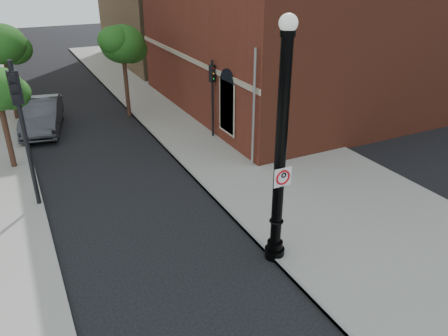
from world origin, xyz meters
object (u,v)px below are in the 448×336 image
parked_car (42,115)px  traffic_signal_right (212,87)px  traffic_signal_left (20,113)px  no_parking_sign (283,177)px  lamppost (280,159)px

parked_car → traffic_signal_right: (7.82, -5.22, 1.89)m
parked_car → traffic_signal_left: 9.19m
parked_car → traffic_signal_right: size_ratio=1.28×
no_parking_sign → traffic_signal_right: 10.64m
lamppost → parked_car: 16.39m
lamppost → traffic_signal_left: bearing=133.3°
lamppost → traffic_signal_left: (-6.30, 6.68, 0.34)m
lamppost → parked_car: size_ratio=1.40×
no_parking_sign → parked_car: bearing=107.7°
traffic_signal_right → lamppost: bearing=-123.4°
lamppost → no_parking_sign: 0.51m
traffic_signal_left → traffic_signal_right: bearing=13.3°
parked_car → traffic_signal_left: traffic_signal_left is taller
no_parking_sign → lamppost: bearing=89.1°
no_parking_sign → traffic_signal_left: 9.36m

